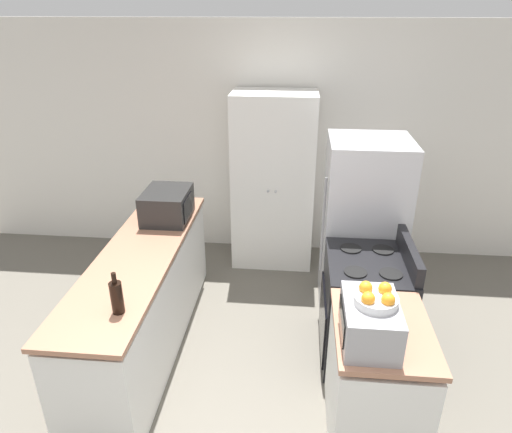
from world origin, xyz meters
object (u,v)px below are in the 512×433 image
Objects in this scene: fruit_bowl at (376,297)px; toaster_oven at (370,322)px; wine_bottle at (117,297)px; pantry_cabinet at (273,181)px; microwave at (167,205)px; refrigerator at (362,227)px; stove at (364,309)px.

toaster_oven is at bearing -170.32° from fruit_bowl.
pantry_cabinet is at bearing 70.04° from wine_bottle.
microwave is at bearing 136.50° from toaster_oven.
refrigerator is at bearing 84.82° from fruit_bowl.
toaster_oven is at bearing -98.26° from stove.
stove is at bearing 82.91° from fruit_bowl.
refrigerator is at bearing 84.17° from toaster_oven.
wine_bottle reaches higher than toaster_oven.
stove is 0.85m from refrigerator.
wine_bottle reaches higher than stove.
pantry_cabinet reaches higher than refrigerator.
refrigerator is 6.64× the size of fruit_bowl.
toaster_oven is 1.82× the size of fruit_bowl.
wine_bottle is 0.64× the size of toaster_oven.
stove is 1.10m from toaster_oven.
microwave is 1.42m from wine_bottle.
wine_bottle is (-1.70, -0.81, 0.56)m from stove.
microwave reaches higher than stove.
fruit_bowl is at bearing -97.09° from stove.
fruit_bowl is (0.73, -2.48, 0.25)m from pantry_cabinet.
microwave is at bearing 136.91° from fruit_bowl.
fruit_bowl is (0.02, 0.00, 0.17)m from toaster_oven.
stove is 2.17× the size of microwave.
microwave is (-1.80, -0.15, 0.21)m from refrigerator.
stove is 3.66× the size of wine_bottle.
microwave is 1.69× the size of wine_bottle.
pantry_cabinet is 6.56× the size of wine_bottle.
fruit_bowl reaches higher than stove.
pantry_cabinet is 7.65× the size of fruit_bowl.
pantry_cabinet is 4.20× the size of toaster_oven.
refrigerator is (0.04, 0.76, 0.37)m from stove.
fruit_bowl is at bearing 9.68° from toaster_oven.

